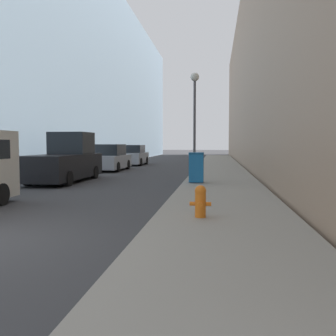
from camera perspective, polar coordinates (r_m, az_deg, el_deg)
sidewalk_right at (r=23.94m, az=7.91°, el=-0.39°), size 3.28×60.00×0.13m
building_left_glass at (r=35.72m, az=-17.90°, el=13.41°), size 12.00×60.00×15.77m
building_right_stone at (r=33.31m, az=21.69°, el=12.91°), size 12.00×60.00×14.46m
fire_hydrant at (r=8.38m, az=4.96°, el=-4.95°), size 0.48×0.37×0.72m
trash_bin at (r=15.78m, az=4.34°, el=0.13°), size 0.62×0.64×1.27m
lamppost at (r=18.55m, az=4.08°, el=8.98°), size 0.42×0.42×5.09m
pickup_truck at (r=18.20m, az=-15.32°, el=1.00°), size 2.01×5.53×2.33m
parked_sedan_near at (r=25.07m, az=-8.89°, el=1.43°), size 2.00×4.58×1.73m
parked_sedan_far at (r=31.17m, az=-5.37°, el=1.86°), size 1.98×4.22×1.66m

